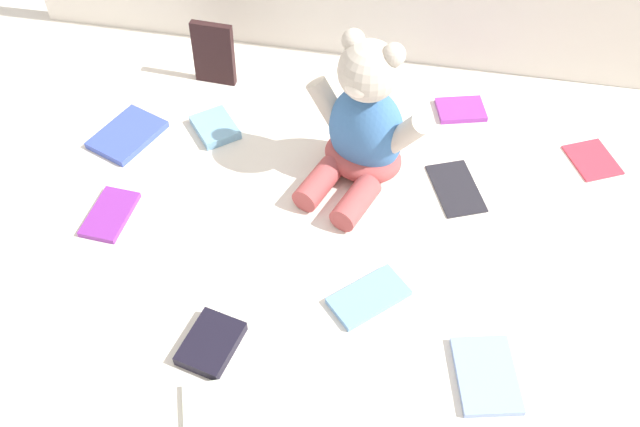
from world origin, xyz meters
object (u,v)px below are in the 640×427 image
book_case_5 (461,110)px  book_case_0 (110,214)px  book_case_11 (486,375)px  book_case_13 (128,135)px  book_case_1 (456,188)px  book_case_7 (215,127)px  book_case_8 (214,53)px  teddy_bear (364,128)px  book_case_2 (369,297)px  book_case_3 (593,159)px  book_case_10 (215,409)px  book_case_9 (211,343)px

book_case_5 → book_case_0: bearing=108.1°
book_case_11 → book_case_13: size_ratio=0.93×
book_case_1 → book_case_7: bearing=-30.8°
book_case_5 → book_case_8: (-0.52, 0.00, 0.06)m
book_case_0 → book_case_8: (0.08, 0.41, 0.06)m
book_case_0 → book_case_7: bearing=-112.5°
book_case_8 → book_case_13: size_ratio=1.01×
teddy_bear → book_case_1: teddy_bear is taller
book_case_1 → book_case_2: book_case_2 is taller
book_case_0 → book_case_11: size_ratio=0.92×
book_case_1 → book_case_7: book_case_7 is taller
book_case_5 → book_case_7: bearing=91.8°
book_case_3 → book_case_13: book_case_13 is taller
book_case_3 → book_case_7: bearing=158.3°
book_case_1 → book_case_3: same height
book_case_0 → book_case_1: book_case_0 is taller
book_case_10 → book_case_5: bearing=136.3°
book_case_2 → book_case_10: book_case_2 is taller
teddy_bear → book_case_2: size_ratio=2.30×
book_case_1 → teddy_bear: bearing=-27.6°
book_case_0 → book_case_11: (0.68, -0.19, 0.00)m
book_case_8 → teddy_bear: bearing=-28.1°
book_case_0 → book_case_10: bearing=135.7°
book_case_13 → book_case_9: bearing=-33.2°
book_case_3 → book_case_11: size_ratio=0.78×
book_case_3 → book_case_8: size_ratio=0.72×
book_case_1 → book_case_7: size_ratio=1.41×
book_case_0 → book_case_2: bearing=173.2°
book_case_1 → book_case_13: size_ratio=0.97×
teddy_bear → book_case_11: 0.48m
book_case_3 → book_case_10: bearing=-158.4°
book_case_1 → book_case_9: book_case_9 is taller
book_case_0 → book_case_5: bearing=-142.9°
book_case_0 → book_case_3: 0.92m
book_case_2 → book_case_8: 0.64m
teddy_bear → book_case_0: size_ratio=2.52×
book_case_7 → book_case_10: 0.60m
book_case_0 → book_case_11: book_case_11 is taller
book_case_11 → book_case_2: bearing=138.2°
book_case_11 → book_case_13: book_case_13 is taller
book_case_9 → book_case_13: size_ratio=0.73×
teddy_bear → book_case_10: size_ratio=3.23×
book_case_10 → book_case_3: bearing=117.4°
book_case_7 → book_case_3: bearing=-35.3°
book_case_3 → book_case_8: 0.79m
teddy_bear → book_case_9: (-0.17, -0.42, -0.10)m
book_case_1 → book_case_3: size_ratio=1.34×
book_case_5 → book_case_13: book_case_13 is taller
book_case_2 → book_case_7: bearing=2.5°
book_case_5 → book_case_10: 0.79m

